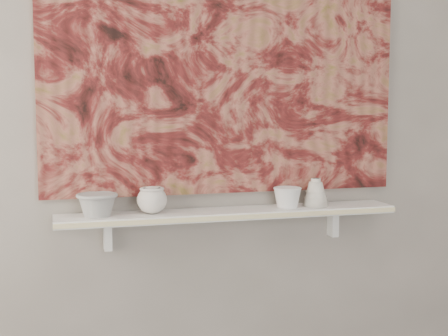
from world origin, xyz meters
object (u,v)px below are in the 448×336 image
object	(u,v)px
shelf	(230,213)
bowl_grey	(97,204)
painting	(225,60)
bowl_white	(287,197)
cup_cream	(152,200)
bell_vessel	(316,192)

from	to	relation	value
shelf	bowl_grey	bearing A→B (deg)	180.00
painting	bowl_white	bearing A→B (deg)	-17.94
cup_cream	bell_vessel	distance (m)	0.70
bowl_grey	bell_vessel	world-z (taller)	bell_vessel
cup_cream	bell_vessel	xyz separation A→B (m)	(0.70, 0.00, 0.00)
shelf	cup_cream	size ratio (longest dim) A/B	11.83
bowl_grey	cup_cream	xyz separation A→B (m)	(0.21, 0.00, 0.01)
bowl_grey	bell_vessel	distance (m)	0.91
shelf	painting	bearing A→B (deg)	90.00
bowl_white	cup_cream	bearing A→B (deg)	180.00
painting	bowl_grey	xyz separation A→B (m)	(-0.53, -0.08, -0.56)
cup_cream	painting	bearing A→B (deg)	14.09
shelf	painting	world-z (taller)	painting
bowl_grey	bowl_white	size ratio (longest dim) A/B	1.35
painting	cup_cream	distance (m)	0.65
shelf	cup_cream	xyz separation A→B (m)	(-0.32, 0.00, 0.07)
cup_cream	shelf	bearing A→B (deg)	0.00
bowl_grey	cup_cream	world-z (taller)	cup_cream
shelf	bowl_grey	xyz separation A→B (m)	(-0.53, 0.00, 0.06)
cup_cream	bowl_white	world-z (taller)	cup_cream
bowl_grey	shelf	bearing A→B (deg)	0.00
painting	cup_cream	world-z (taller)	painting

